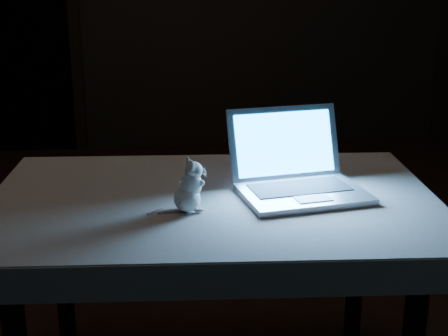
{
  "coord_description": "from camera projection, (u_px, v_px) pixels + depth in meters",
  "views": [
    {
      "loc": [
        -0.1,
        -2.52,
        1.39
      ],
      "look_at": [
        0.14,
        -0.57,
        0.77
      ],
      "focal_mm": 52.0,
      "sensor_mm": 36.0,
      "label": 1
    }
  ],
  "objects": [
    {
      "name": "table",
      "position": [
        214.0,
        298.0,
        2.12
      ],
      "size": [
        1.35,
        0.92,
        0.69
      ],
      "primitive_type": null,
      "rotation": [
        0.0,
        0.0,
        -0.07
      ],
      "color": "black",
      "rests_on": "floor"
    },
    {
      "name": "tablecloth",
      "position": [
        226.0,
        216.0,
        1.99
      ],
      "size": [
        1.42,
        0.97,
        0.1
      ],
      "primitive_type": null,
      "rotation": [
        0.0,
        0.0,
        -0.03
      ],
      "color": "beige",
      "rests_on": "table"
    },
    {
      "name": "floor",
      "position": [
        176.0,
        298.0,
        2.82
      ],
      "size": [
        5.0,
        5.0,
        0.0
      ],
      "primitive_type": "plane",
      "color": "black",
      "rests_on": "ground"
    },
    {
      "name": "doorway",
      "position": [
        5.0,
        10.0,
        4.74
      ],
      "size": [
        1.06,
        0.36,
        2.13
      ],
      "primitive_type": null,
      "color": "black",
      "rests_on": "back_wall"
    },
    {
      "name": "laptop",
      "position": [
        305.0,
        157.0,
        1.97
      ],
      "size": [
        0.42,
        0.39,
        0.26
      ],
      "primitive_type": null,
      "rotation": [
        0.0,
        0.0,
        0.16
      ],
      "color": "#B8B9BE",
      "rests_on": "tablecloth"
    },
    {
      "name": "plush_mouse",
      "position": [
        187.0,
        186.0,
        1.87
      ],
      "size": [
        0.12,
        0.12,
        0.16
      ],
      "primitive_type": null,
      "rotation": [
        0.0,
        0.0,
        -0.07
      ],
      "color": "white",
      "rests_on": "tablecloth"
    }
  ]
}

